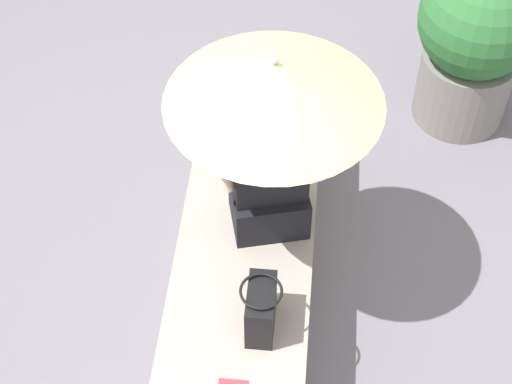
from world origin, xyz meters
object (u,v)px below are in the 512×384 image
Objects in this scene: magazine at (269,136)px; planter_near at (475,39)px; tote_bag_canvas at (261,309)px; person_seated at (270,165)px; parasol at (274,83)px.

planter_near reaches higher than magazine.
tote_bag_canvas is 1.12m from magazine.
tote_bag_canvas is at bearing 1.44° from person_seated.
parasol is at bearing -17.27° from magazine.
planter_near is at bearing 151.33° from tote_bag_canvas.
planter_near is (-1.31, 1.04, -0.29)m from person_seated.
tote_bag_canvas is 2.14m from planter_near.
parasol is at bearing 21.30° from person_seated.
parasol is 0.97× the size of planter_near.
planter_near is (-1.34, 1.03, -0.80)m from parasol.
person_seated reaches higher than tote_bag_canvas.
planter_near is at bearing 142.59° from parasol.
person_seated is at bearing -18.34° from magazine.
person_seated reaches higher than magazine.
planter_near is (-1.88, 1.03, -0.03)m from tote_bag_canvas.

